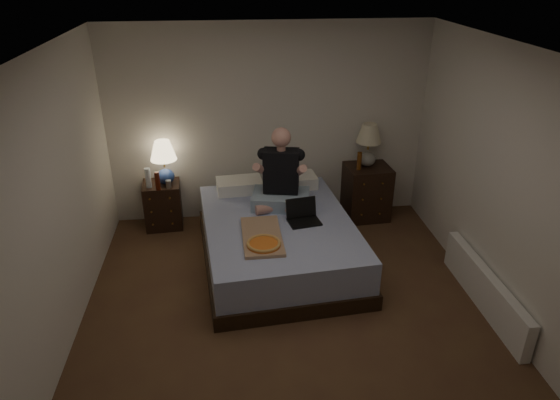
{
  "coord_description": "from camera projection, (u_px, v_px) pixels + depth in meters",
  "views": [
    {
      "loc": [
        -0.52,
        -3.77,
        3.15
      ],
      "look_at": [
        0.0,
        0.9,
        0.85
      ],
      "focal_mm": 32.0,
      "sensor_mm": 36.0,
      "label": 1
    }
  ],
  "objects": [
    {
      "name": "laptop",
      "position": [
        304.0,
        213.0,
        5.4
      ],
      "size": [
        0.38,
        0.34,
        0.24
      ],
      "primitive_type": null,
      "rotation": [
        0.0,
        0.0,
        0.18
      ],
      "color": "black",
      "rests_on": "bed"
    },
    {
      "name": "beer_bottle_left",
      "position": [
        158.0,
        181.0,
        6.03
      ],
      "size": [
        0.06,
        0.06,
        0.23
      ],
      "primitive_type": "cylinder",
      "color": "#51190B",
      "rests_on": "nightstand_left"
    },
    {
      "name": "wall_right",
      "position": [
        513.0,
        193.0,
        4.45
      ],
      "size": [
        0.0,
        4.5,
        2.5
      ],
      "primitive_type": "cube",
      "rotation": [
        1.57,
        0.0,
        -1.57
      ],
      "color": "silver",
      "rests_on": "ground"
    },
    {
      "name": "water_bottle",
      "position": [
        148.0,
        178.0,
        6.09
      ],
      "size": [
        0.07,
        0.07,
        0.25
      ],
      "primitive_type": "cylinder",
      "color": "silver",
      "rests_on": "nightstand_left"
    },
    {
      "name": "floor",
      "position": [
        290.0,
        320.0,
        4.81
      ],
      "size": [
        4.0,
        4.5,
        0.0
      ],
      "primitive_type": "cube",
      "color": "brown",
      "rests_on": "ground"
    },
    {
      "name": "radiator",
      "position": [
        484.0,
        289.0,
        4.91
      ],
      "size": [
        0.1,
        1.6,
        0.4
      ],
      "primitive_type": "cube",
      "color": "white",
      "rests_on": "floor"
    },
    {
      "name": "beer_bottle_right",
      "position": [
        359.0,
        161.0,
        6.28
      ],
      "size": [
        0.06,
        0.06,
        0.23
      ],
      "primitive_type": "cylinder",
      "color": "#61320D",
      "rests_on": "nightstand_right"
    },
    {
      "name": "lamp_right",
      "position": [
        368.0,
        145.0,
        6.32
      ],
      "size": [
        0.38,
        0.38,
        0.56
      ],
      "primitive_type": null,
      "rotation": [
        0.0,
        0.0,
        -0.21
      ],
      "color": "gray",
      "rests_on": "nightstand_right"
    },
    {
      "name": "wall_back",
      "position": [
        268.0,
        125.0,
        6.26
      ],
      "size": [
        4.0,
        0.0,
        2.5
      ],
      "primitive_type": "cube",
      "rotation": [
        1.57,
        0.0,
        0.0
      ],
      "color": "silver",
      "rests_on": "ground"
    },
    {
      "name": "nightstand_right",
      "position": [
        366.0,
        192.0,
        6.57
      ],
      "size": [
        0.58,
        0.53,
        0.72
      ],
      "primitive_type": "cube",
      "rotation": [
        0.0,
        0.0,
        0.07
      ],
      "color": "black",
      "rests_on": "floor"
    },
    {
      "name": "wall_left",
      "position": [
        48.0,
        216.0,
        4.06
      ],
      "size": [
        0.0,
        4.5,
        2.5
      ],
      "primitive_type": "cube",
      "rotation": [
        1.57,
        0.0,
        1.57
      ],
      "color": "silver",
      "rests_on": "ground"
    },
    {
      "name": "person",
      "position": [
        281.0,
        169.0,
        5.62
      ],
      "size": [
        0.75,
        0.64,
        0.93
      ],
      "primitive_type": null,
      "rotation": [
        0.0,
        0.0,
        -0.19
      ],
      "color": "black",
      "rests_on": "bed"
    },
    {
      "name": "pizza_box",
      "position": [
        264.0,
        245.0,
        4.96
      ],
      "size": [
        0.41,
        0.77,
        0.08
      ],
      "primitive_type": null,
      "rotation": [
        0.0,
        0.0,
        0.01
      ],
      "color": "tan",
      "rests_on": "bed"
    },
    {
      "name": "soda_can",
      "position": [
        169.0,
        184.0,
        6.11
      ],
      "size": [
        0.07,
        0.07,
        0.1
      ],
      "primitive_type": "cylinder",
      "color": "#B2B3AE",
      "rests_on": "nightstand_left"
    },
    {
      "name": "bed",
      "position": [
        278.0,
        241.0,
        5.62
      ],
      "size": [
        1.78,
        2.26,
        0.53
      ],
      "primitive_type": "cube",
      "rotation": [
        0.0,
        0.0,
        0.09
      ],
      "color": "#5C6FB8",
      "rests_on": "floor"
    },
    {
      "name": "nightstand_left",
      "position": [
        163.0,
        205.0,
        6.37
      ],
      "size": [
        0.48,
        0.44,
        0.59
      ],
      "primitive_type": "cube",
      "rotation": [
        0.0,
        0.0,
        0.07
      ],
      "color": "black",
      "rests_on": "floor"
    },
    {
      "name": "ceiling",
      "position": [
        293.0,
        54.0,
        3.71
      ],
      "size": [
        4.0,
        4.5,
        0.0
      ],
      "primitive_type": "cube",
      "rotation": [
        3.14,
        0.0,
        0.0
      ],
      "color": "white",
      "rests_on": "ground"
    },
    {
      "name": "lamp_left",
      "position": [
        164.0,
        163.0,
        6.12
      ],
      "size": [
        0.39,
        0.39,
        0.56
      ],
      "primitive_type": null,
      "rotation": [
        0.0,
        0.0,
        -0.27
      ],
      "color": "#284594",
      "rests_on": "nightstand_left"
    }
  ]
}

